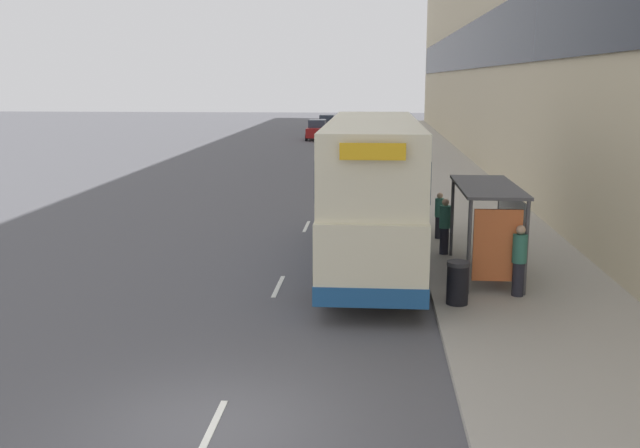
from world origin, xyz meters
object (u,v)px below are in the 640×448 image
Objects in this scene: litter_bin at (458,283)px; double_decker_bus_near at (373,190)px; car_0 at (378,150)px; car_1 at (317,130)px; car_2 at (370,125)px; pedestrian_1 at (439,215)px; pedestrian_2 at (519,260)px; pedestrian_at_shelter at (445,226)px; bus_shelter at (495,214)px; car_3 at (327,123)px.

double_decker_bus_near is at bearing 117.32° from litter_bin.
car_1 reaches higher than car_0.
pedestrian_1 reaches higher than car_2.
car_1 is at bearing 106.84° from car_0.
pedestrian_2 is (8.88, -48.20, 0.16)m from car_1.
double_decker_bus_near is 2.76m from pedestrian_at_shelter.
bus_shelter reaches higher than litter_bin.
double_decker_bus_near reaches higher than car_3.
litter_bin is (7.30, -48.98, -0.23)m from car_1.
pedestrian_2 is at bearing -83.56° from car_0.
pedestrian_1 is at bearing 102.30° from bus_shelter.
double_decker_bus_near is 2.57× the size of car_0.
car_1 is at bearing 100.44° from pedestrian_2.
pedestrian_1 is 7.28m from litter_bin.
car_2 is (-0.47, 53.26, -1.45)m from double_decker_bus_near.
car_1 is 9.56m from car_2.
double_decker_bus_near reaches higher than bus_shelter.
bus_shelter reaches higher than pedestrian_1.
car_0 reaches higher than pedestrian_1.
pedestrian_1 is 6.63m from pedestrian_2.
pedestrian_1 is at bearing -86.87° from car_2.
double_decker_bus_near is at bearing -124.83° from pedestrian_1.
pedestrian_2 is at bearing -77.88° from pedestrian_1.
car_1 reaches higher than litter_bin.
car_1 reaches higher than car_3.
litter_bin is (2.08, -4.02, -1.62)m from double_decker_bus_near.
bus_shelter is 3.05m from litter_bin.
car_1 is at bearing -119.83° from car_2.
car_0 is 18.94m from car_1.
car_3 is (0.08, 12.06, -0.06)m from car_1.
bus_shelter is 28.51m from car_0.
pedestrian_2 is at bearing -78.38° from bus_shelter.
car_0 is 4.16× the size of litter_bin.
bus_shelter is 2.33× the size of pedestrian_2.
car_3 is 61.47m from litter_bin.
double_decker_bus_near is 7.16× the size of pedestrian_1.
car_0 is 0.98× the size of car_1.
pedestrian_at_shelter is 2.23m from pedestrian_1.
car_3 is at bearing 98.21° from bus_shelter.
bus_shelter is at bearing -77.70° from pedestrian_1.
bus_shelter is 2.86m from pedestrian_at_shelter.
car_2 is 57.33m from litter_bin.
pedestrian_2 is (1.42, -4.26, 0.03)m from pedestrian_at_shelter.
pedestrian_at_shelter is (7.46, -43.94, 0.13)m from car_1.
car_0 is 25.89m from pedestrian_at_shelter.
double_decker_bus_near is (-3.30, 1.50, 0.41)m from bus_shelter.
pedestrian_2 is at bearing 100.44° from car_1.
double_decker_bus_near is 2.66× the size of car_2.
pedestrian_1 is at bearing 55.17° from double_decker_bus_near.
pedestrian_at_shelter is (-1.06, 2.52, -0.85)m from bus_shelter.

